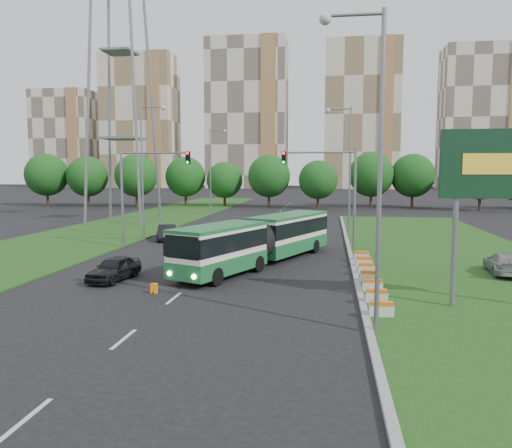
% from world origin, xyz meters
% --- Properties ---
extents(ground, '(360.00, 360.00, 0.00)m').
position_xyz_m(ground, '(0.00, 0.00, 0.00)').
color(ground, black).
rests_on(ground, ground).
extents(grass_median, '(14.00, 60.00, 0.15)m').
position_xyz_m(grass_median, '(13.00, 8.00, 0.07)').
color(grass_median, '#194714').
rests_on(grass_median, ground).
extents(median_kerb, '(0.30, 60.00, 0.18)m').
position_xyz_m(median_kerb, '(6.05, 8.00, 0.09)').
color(median_kerb, gray).
rests_on(median_kerb, ground).
extents(left_verge, '(12.00, 110.00, 0.10)m').
position_xyz_m(left_verge, '(-18.00, 25.00, 0.05)').
color(left_verge, '#194714').
rests_on(left_verge, ground).
extents(lane_markings, '(0.20, 100.00, 0.01)m').
position_xyz_m(lane_markings, '(-3.00, 20.00, 0.00)').
color(lane_markings, '#B7B8B0').
rests_on(lane_markings, ground).
extents(flower_planters, '(1.10, 13.70, 0.60)m').
position_xyz_m(flower_planters, '(6.70, -1.40, 0.45)').
color(flower_planters, silver).
rests_on(flower_planters, grass_median).
extents(billboard, '(6.00, 0.37, 8.00)m').
position_xyz_m(billboard, '(12.25, -6.00, 6.16)').
color(billboard, gray).
rests_on(billboard, ground).
extents(traffic_mast_median, '(5.76, 0.32, 8.00)m').
position_xyz_m(traffic_mast_median, '(4.78, 10.00, 5.35)').
color(traffic_mast_median, gray).
rests_on(traffic_mast_median, ground).
extents(traffic_mast_left, '(5.76, 0.32, 8.00)m').
position_xyz_m(traffic_mast_left, '(-10.38, 9.00, 5.35)').
color(traffic_mast_left, gray).
rests_on(traffic_mast_left, ground).
extents(street_lamps, '(36.00, 60.00, 12.00)m').
position_xyz_m(street_lamps, '(-3.00, 10.00, 6.00)').
color(street_lamps, gray).
rests_on(street_lamps, ground).
extents(transmission_pylon, '(12.00, 12.00, 44.00)m').
position_xyz_m(transmission_pylon, '(-20.00, 28.00, 22.00)').
color(transmission_pylon, gray).
rests_on(transmission_pylon, ground).
extents(tree_line, '(120.00, 8.00, 9.00)m').
position_xyz_m(tree_line, '(10.00, 55.00, 4.50)').
color(tree_line, '#144C16').
rests_on(tree_line, ground).
extents(apartment_tower_west, '(26.00, 15.00, 48.00)m').
position_xyz_m(apartment_tower_west, '(-65.00, 150.00, 24.00)').
color(apartment_tower_west, beige).
rests_on(apartment_tower_west, ground).
extents(apartment_tower_cwest, '(28.00, 15.00, 52.00)m').
position_xyz_m(apartment_tower_cwest, '(-25.00, 150.00, 26.00)').
color(apartment_tower_cwest, beige).
rests_on(apartment_tower_cwest, ground).
extents(apartment_tower_ceast, '(25.00, 15.00, 50.00)m').
position_xyz_m(apartment_tower_ceast, '(15.00, 150.00, 25.00)').
color(apartment_tower_ceast, beige).
rests_on(apartment_tower_ceast, ground).
extents(apartment_tower_east, '(27.00, 15.00, 47.00)m').
position_xyz_m(apartment_tower_east, '(55.00, 150.00, 23.50)').
color(apartment_tower_east, beige).
rests_on(apartment_tower_east, ground).
extents(midrise_west, '(22.00, 14.00, 36.00)m').
position_xyz_m(midrise_west, '(-95.00, 150.00, 18.00)').
color(midrise_west, beige).
rests_on(midrise_west, ground).
extents(articulated_bus, '(2.52, 16.16, 2.66)m').
position_xyz_m(articulated_bus, '(-0.29, 3.47, 1.63)').
color(articulated_bus, white).
rests_on(articulated_bus, ground).
extents(car_left_near, '(2.13, 4.18, 1.36)m').
position_xyz_m(car_left_near, '(-7.58, -2.58, 0.68)').
color(car_left_near, black).
rests_on(car_left_near, ground).
extents(car_left_far, '(2.40, 4.39, 1.37)m').
position_xyz_m(car_left_far, '(-9.96, 13.77, 0.69)').
color(car_left_far, black).
rests_on(car_left_far, ground).
extents(car_median, '(2.20, 4.52, 1.27)m').
position_xyz_m(car_median, '(14.75, 1.77, 0.78)').
color(car_median, '#96989E').
rests_on(car_median, grass_median).
extents(pedestrian, '(0.63, 0.75, 1.75)m').
position_xyz_m(pedestrian, '(-3.12, -3.18, 0.87)').
color(pedestrian, gray).
rests_on(pedestrian, ground).
extents(shopping_trolley, '(0.30, 0.32, 0.52)m').
position_xyz_m(shopping_trolley, '(-4.28, -5.21, 0.26)').
color(shopping_trolley, orange).
rests_on(shopping_trolley, ground).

